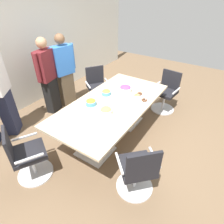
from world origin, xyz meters
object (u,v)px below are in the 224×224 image
Objects in this scene: person_standing_2 at (48,76)px; napkin_pile at (146,88)px; conference_table at (112,109)px; office_chair_2 at (26,157)px; donut_platter at (143,97)px; office_chair_0 at (166,94)px; snack_bowl_cookies at (106,111)px; snack_bowl_chips_yellow at (106,92)px; office_chair_1 at (97,89)px; snack_bowl_candy_mix at (125,89)px; office_chair_3 at (137,172)px; person_standing_3 at (64,71)px; snack_bowl_chips_orange at (91,102)px.

person_standing_2 reaches higher than napkin_pile.
conference_table is 1.60m from office_chair_2.
conference_table is at bearing 139.78° from donut_platter.
snack_bowl_cookies is at bearing 83.99° from office_chair_0.
snack_bowl_chips_yellow reaches higher than napkin_pile.
conference_table is at bearing 83.48° from office_chair_1.
snack_bowl_chips_yellow is 0.54× the size of donut_platter.
donut_platter is 2.28× the size of napkin_pile.
donut_platter is at bearing -97.21° from snack_bowl_candy_mix.
office_chair_1 is at bearing 93.74° from office_chair_3.
conference_table is 1.29m from office_chair_1.
person_standing_3 is at bearing -21.95° from office_chair_1.
snack_bowl_cookies is at bearing -171.63° from snack_bowl_candy_mix.
person_standing_3 is 6.84× the size of snack_bowl_candy_mix.
snack_bowl_candy_mix is 0.42m from donut_platter.
snack_bowl_candy_mix is at bearing 104.12° from office_chair_2.
napkin_pile is (0.81, -1.92, -0.09)m from person_standing_2.
office_chair_1 is 1.07m from snack_bowl_candy_mix.
office_chair_0 is at bearing -18.87° from conference_table.
napkin_pile is at bearing -27.14° from snack_bowl_chips_orange.
snack_bowl_candy_mix is 0.72× the size of donut_platter.
person_standing_3 reaches higher than snack_bowl_chips_yellow.
conference_table is at bearing 93.52° from office_chair_3.
office_chair_1 is 1.00× the size of office_chair_3.
office_chair_3 is 1.64m from snack_bowl_chips_yellow.
napkin_pile is (-0.69, 0.23, 0.37)m from office_chair_0.
person_standing_2 is at bearing -5.61° from office_chair_1.
conference_table is 0.40m from snack_bowl_cookies.
office_chair_0 is 1.19m from snack_bowl_candy_mix.
office_chair_0 is 3.72× the size of snack_bowl_candy_mix.
office_chair_0 and office_chair_2 have the same top height.
person_standing_2 is 1.40m from snack_bowl_chips_yellow.
office_chair_1 reaches higher than donut_platter.
napkin_pile is (0.62, -0.54, -0.02)m from snack_bowl_chips_yellow.
snack_bowl_chips_orange is 0.98m from donut_platter.
person_standing_3 is 11.29× the size of napkin_pile.
napkin_pile is (0.81, -0.28, 0.15)m from conference_table.
office_chair_2 is at bearing 77.32° from office_chair_0.
snack_bowl_chips_orange reaches higher than snack_bowl_chips_yellow.
office_chair_1 is 0.87m from person_standing_3.
person_standing_3 is (0.41, -0.07, 0.00)m from person_standing_2.
conference_table is 16.19× the size of napkin_pile.
office_chair_3 is (-1.66, -1.92, 0.00)m from office_chair_1.
office_chair_0 is 1.96m from snack_bowl_chips_orange.
office_chair_3 is at bearing 76.25° from person_standing_3.
office_chair_2 reaches higher than snack_bowl_cookies.
napkin_pile is at bearing -44.83° from snack_bowl_candy_mix.
donut_platter is at bearing -67.56° from snack_bowl_chips_yellow.
snack_bowl_chips_orange is (0.58, 1.23, 0.40)m from office_chair_3.
person_standing_3 reaches higher than napkin_pile.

